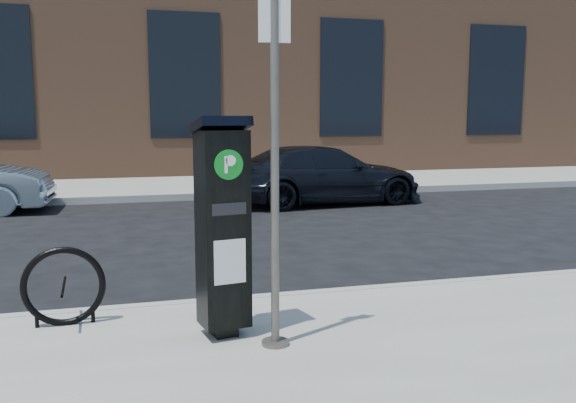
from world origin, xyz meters
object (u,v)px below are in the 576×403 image
object	(u,v)px
sign_pole	(275,175)
bike_rack	(64,287)
parking_kiosk	(223,225)
car_dark	(324,175)

from	to	relation	value
sign_pole	bike_rack	distance (m)	2.07
parking_kiosk	sign_pole	size ratio (longest dim) A/B	0.66
bike_rack	car_dark	bearing A→B (deg)	54.46
car_dark	parking_kiosk	bearing A→B (deg)	151.65
parking_kiosk	car_dark	xyz separation A→B (m)	(3.42, 7.72, -0.42)
parking_kiosk	car_dark	distance (m)	8.46
sign_pole	car_dark	size ratio (longest dim) A/B	0.61
sign_pole	car_dark	xyz separation A→B (m)	(3.08, 8.04, -0.83)
bike_rack	car_dark	size ratio (longest dim) A/B	0.16
sign_pole	parking_kiosk	bearing A→B (deg)	141.34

